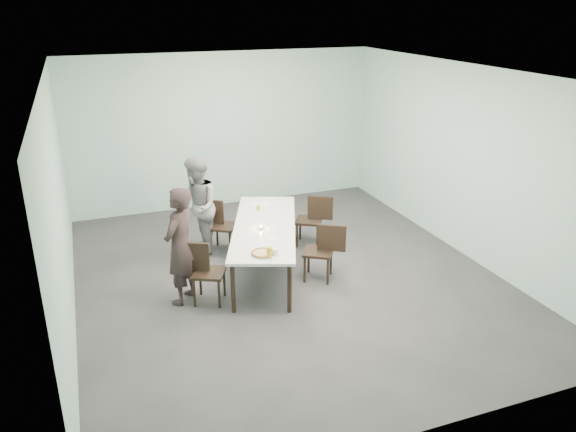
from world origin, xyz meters
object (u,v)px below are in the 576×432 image
object	(u,v)px
chair_far_right	(314,217)
side_plate	(273,239)
chair_near_right	(324,248)
water_tumbler	(276,252)
table	(265,229)
chair_far_left	(218,222)
tealight	(261,228)
pizza	(263,253)
amber_tumbler	(259,208)
diner_near	(180,246)
beer_glass	(269,253)
chair_near_left	(203,268)
diner_far	(197,207)

from	to	relation	value
chair_far_right	side_plate	distance (m)	1.66
chair_near_right	water_tumbler	distance (m)	1.08
table	water_tumbler	size ratio (longest dim) A/B	30.56
chair_far_left	tealight	bearing A→B (deg)	-38.03
pizza	water_tumbler	world-z (taller)	water_tumbler
side_plate	amber_tumbler	bearing A→B (deg)	81.98
chair_far_left	diner_near	world-z (taller)	diner_near
chair_far_right	diner_near	world-z (taller)	diner_near
beer_glass	tealight	bearing A→B (deg)	78.50
chair_near_left	diner_near	xyz separation A→B (m)	(-0.26, 0.11, 0.32)
chair_near_right	side_plate	size ratio (longest dim) A/B	4.83
chair_near_left	diner_near	bearing A→B (deg)	-177.46
chair_near_left	tealight	size ratio (longest dim) A/B	15.54
chair_near_left	chair_far_left	size ratio (longest dim) A/B	1.00
table	chair_near_left	world-z (taller)	chair_near_left
chair_near_left	chair_far_right	world-z (taller)	same
chair_far_left	amber_tumbler	distance (m)	0.74
water_tumbler	amber_tumbler	world-z (taller)	water_tumbler
chair_far_right	pizza	bearing A→B (deg)	79.43
water_tumbler	chair_near_left	bearing A→B (deg)	152.63
water_tumbler	table	bearing A→B (deg)	79.66
pizza	table	bearing A→B (deg)	70.59
diner_near	chair_far_left	bearing A→B (deg)	-171.24
chair_near_right	tealight	distance (m)	0.97
chair_far_left	amber_tumbler	bearing A→B (deg)	3.59
table	tealight	distance (m)	0.17
diner_far	chair_far_left	bearing A→B (deg)	99.87
chair_far_left	chair_near_right	size ratio (longest dim) A/B	1.00
table	chair_near_right	size ratio (longest dim) A/B	3.16
chair_far_left	side_plate	bearing A→B (deg)	-41.16
pizza	water_tumbler	size ratio (longest dim) A/B	3.78
chair_near_left	water_tumbler	distance (m)	1.04
chair_far_left	beer_glass	bearing A→B (deg)	-51.74
diner_far	tealight	size ratio (longest dim) A/B	29.06
table	chair_near_left	distance (m)	1.24
chair_far_left	side_plate	distance (m)	1.61
amber_tumbler	side_plate	bearing A→B (deg)	-98.02
chair_far_left	diner_near	size ratio (longest dim) A/B	0.53
side_plate	tealight	size ratio (longest dim) A/B	3.21
chair_far_left	beer_glass	size ratio (longest dim) A/B	5.80
tealight	table	bearing A→B (deg)	50.80
diner_far	tealight	bearing A→B (deg)	36.18
chair_far_left	tealight	distance (m)	1.21
side_plate	beer_glass	distance (m)	0.62
chair_near_right	diner_far	size ratio (longest dim) A/B	0.53
diner_near	tealight	distance (m)	1.29
chair_far_right	tealight	bearing A→B (deg)	64.11
water_tumbler	diner_far	bearing A→B (deg)	107.28
chair_near_left	tealight	xyz separation A→B (m)	(0.98, 0.46, 0.27)
chair_near_left	water_tumbler	xyz separation A→B (m)	(0.89, -0.46, 0.29)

